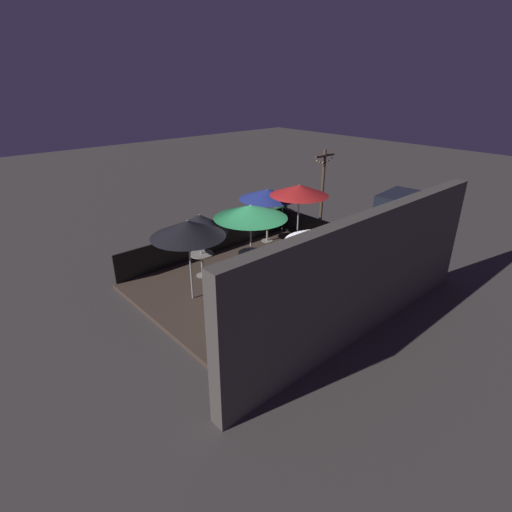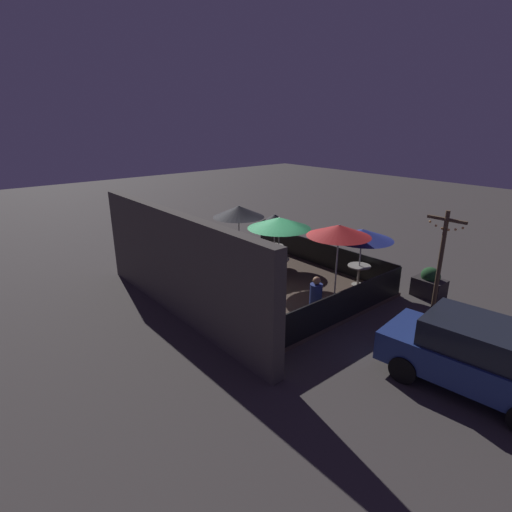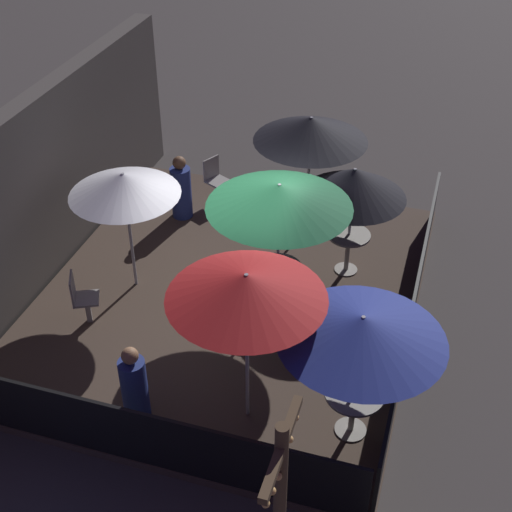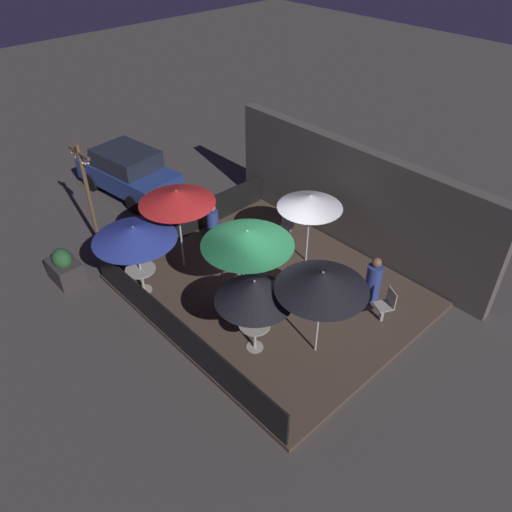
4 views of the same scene
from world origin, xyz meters
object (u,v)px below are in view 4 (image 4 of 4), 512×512
patio_umbrella_1 (247,238)px  dining_table_2 (255,329)px  patio_umbrella_4 (310,201)px  light_post (88,191)px  patio_umbrella_3 (322,280)px  patio_chair_0 (386,304)px  patron_0 (373,281)px  planter_box (65,267)px  patio_umbrella_0 (134,233)px  patio_umbrella_2 (255,290)px  patio_umbrella_5 (177,197)px  dining_table_1 (248,286)px  patron_1 (213,224)px  patio_chair_1 (287,225)px  dining_table_0 (141,273)px  parked_car_0 (128,171)px

patio_umbrella_1 → dining_table_2: (1.24, -0.92, -1.49)m
patio_umbrella_1 → patio_umbrella_4: patio_umbrella_1 is taller
light_post → patio_umbrella_3: bearing=11.5°
patio_umbrella_1 → patio_chair_0: (2.76, 2.07, -1.58)m
patron_0 → planter_box: size_ratio=1.26×
dining_table_2 → light_post: (-6.41, -0.53, 1.16)m
patio_umbrella_0 → patron_0: patio_umbrella_0 is taller
patio_umbrella_2 → patio_umbrella_5: 3.77m
patio_umbrella_3 → dining_table_1: (-2.27, -0.06, -1.53)m
patron_0 → planter_box: patron_0 is taller
patio_umbrella_3 → light_post: 7.60m
patio_umbrella_0 → patron_1: 3.23m
patio_umbrella_5 → patio_chair_1: (1.07, 3.10, -1.76)m
dining_table_0 → dining_table_1: 2.87m
patio_umbrella_0 → patio_umbrella_5: (-0.13, 1.43, 0.41)m
patio_chair_0 → dining_table_0: bearing=-26.4°
dining_table_2 → patron_0: bearing=76.8°
patio_umbrella_3 → parked_car_0: bearing=174.4°
patio_umbrella_2 → dining_table_0: size_ratio=2.57×
dining_table_1 → patio_chair_1: 3.14m
dining_table_0 → patron_1: 2.96m
patio_umbrella_5 → patio_umbrella_3: bearing=4.0°
patio_umbrella_4 → patio_chair_1: size_ratio=2.36×
dining_table_0 → light_post: size_ratio=0.24×
patio_chair_1 → patio_umbrella_5: bearing=-44.9°
patio_umbrella_3 → patio_umbrella_4: size_ratio=1.08×
patio_chair_1 → planter_box: (-2.91, -5.78, -0.18)m
patio_chair_1 → patron_1: (-1.54, -1.63, 0.05)m
patio_umbrella_4 → parked_car_0: bearing=-168.3°
dining_table_1 → light_post: (-5.17, -1.45, 1.17)m
patio_umbrella_5 → planter_box: (-1.83, -2.69, -1.94)m
patio_umbrella_5 → planter_box: 3.79m
patron_1 → light_post: (-2.27, -2.65, 1.20)m
patio_chair_0 → patio_chair_1: (-4.13, 0.76, -0.01)m
patio_chair_1 → parked_car_0: bearing=-98.7°
patron_0 → patio_umbrella_0: bearing=-119.9°
patio_umbrella_5 → light_post: size_ratio=0.74×
patio_umbrella_3 → parked_car_0: patio_umbrella_3 is taller
patron_1 → parked_car_0: size_ratio=0.31×
patio_umbrella_0 → patio_umbrella_5: bearing=95.2°
patio_umbrella_1 → patio_umbrella_3: size_ratio=0.98×
patio_umbrella_4 → patio_umbrella_5: patio_umbrella_5 is taller
patio_umbrella_1 → dining_table_0: size_ratio=2.88×
patio_umbrella_3 → patron_0: patio_umbrella_3 is taller
patio_umbrella_3 → parked_car_0: (-9.59, 0.94, -1.40)m
patio_umbrella_1 → dining_table_1: size_ratio=2.87×
patio_umbrella_0 → patio_chair_1: (0.95, 4.53, -1.36)m
patio_chair_1 → patron_1: size_ratio=0.75×
patio_umbrella_3 → parked_car_0: size_ratio=0.58×
patio_umbrella_2 → dining_table_1: (-1.24, 0.92, -1.19)m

